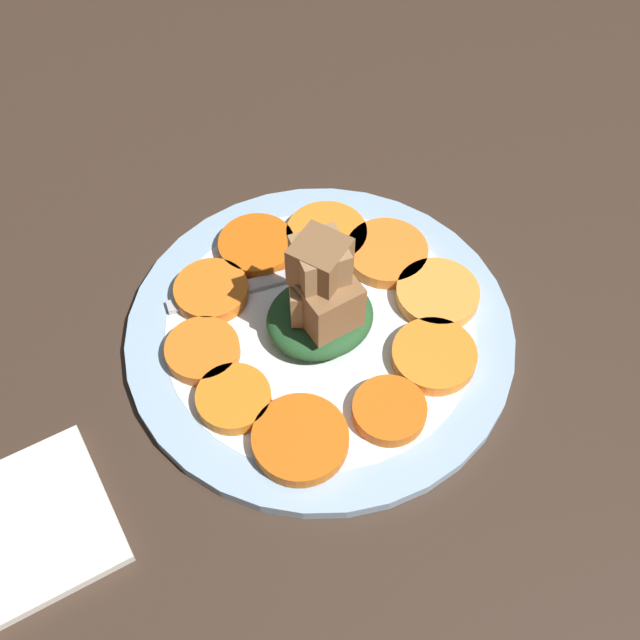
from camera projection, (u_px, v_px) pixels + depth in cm
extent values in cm
cube|color=#38281E|center=(320.00, 343.00, 62.59)|extent=(120.00, 120.00, 2.00)
cylinder|color=#99B7D1|center=(320.00, 332.00, 61.37)|extent=(29.58, 29.58, 1.00)
cylinder|color=white|center=(320.00, 332.00, 61.33)|extent=(23.66, 23.66, 1.00)
cylinder|color=#D56013|center=(300.00, 439.00, 54.86)|extent=(6.72, 6.72, 1.08)
cylinder|color=#D66114|center=(389.00, 410.00, 56.15)|extent=(5.27, 5.27, 1.08)
cylinder|color=orange|center=(434.00, 356.00, 58.77)|extent=(6.26, 6.26, 1.08)
cylinder|color=#F99438|center=(437.00, 294.00, 62.05)|extent=(6.45, 6.45, 1.08)
cylinder|color=orange|center=(387.00, 253.00, 64.44)|extent=(6.62, 6.62, 1.08)
cylinder|color=orange|center=(327.00, 235.00, 65.54)|extent=(6.61, 6.61, 1.08)
cylinder|color=#D45F12|center=(257.00, 246.00, 64.86)|extent=(6.18, 6.18, 1.08)
cylinder|color=orange|center=(211.00, 291.00, 62.21)|extent=(5.79, 5.79, 1.08)
cylinder|color=orange|center=(203.00, 351.00, 59.03)|extent=(5.53, 5.53, 1.08)
cylinder|color=orange|center=(234.00, 399.00, 56.70)|extent=(5.37, 5.37, 1.08)
ellipsoid|color=#235128|center=(320.00, 317.00, 59.78)|extent=(8.21, 7.39, 2.68)
cube|color=#9E754C|center=(311.00, 292.00, 57.43)|extent=(4.37, 4.37, 3.22)
cube|color=brown|center=(320.00, 294.00, 57.28)|extent=(4.11, 4.11, 3.30)
cube|color=brown|center=(326.00, 302.00, 56.50)|extent=(4.10, 4.10, 3.94)
cube|color=#9E754C|center=(315.00, 260.00, 54.64)|extent=(3.87, 3.87, 3.40)
cube|color=brown|center=(325.00, 266.00, 54.25)|extent=(4.71, 4.71, 3.45)
cube|color=#B2B2B7|center=(245.00, 287.00, 62.84)|extent=(12.33, 3.36, 0.40)
cube|color=#B2B2B7|center=(328.00, 265.00, 64.13)|extent=(1.90, 2.55, 0.40)
cube|color=#B2B2B7|center=(361.00, 246.00, 65.26)|extent=(4.83, 1.20, 0.40)
cube|color=#B2B2B7|center=(363.00, 252.00, 64.90)|extent=(4.83, 1.20, 0.40)
cube|color=#B2B2B7|center=(366.00, 258.00, 64.54)|extent=(4.83, 1.20, 0.40)
cube|color=#B2B2B7|center=(369.00, 265.00, 64.17)|extent=(4.83, 1.20, 0.40)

